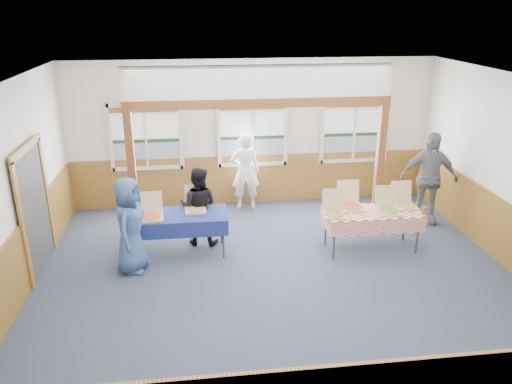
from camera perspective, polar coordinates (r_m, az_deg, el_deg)
floor at (r=8.39m, az=2.46°, el=-9.80°), size 8.00×8.00×0.00m
ceiling at (r=7.31m, az=2.85°, el=12.38°), size 8.00×8.00×0.00m
wall_back at (r=11.02m, az=-0.42°, el=6.73°), size 8.00×0.00×8.00m
wall_front at (r=4.66m, az=10.09°, el=-14.32°), size 8.00×0.00×8.00m
wall_left at (r=8.08m, az=-26.56°, el=-0.75°), size 0.00×8.00×8.00m
wainscot_back at (r=11.30m, az=-0.39°, el=1.52°), size 7.98×0.05×1.10m
wainscot_left at (r=8.48m, az=-25.27°, el=-7.37°), size 0.05×6.98×1.10m
wainscot_right at (r=9.58m, az=26.76°, el=-4.43°), size 0.05×6.98×1.10m
cased_opening at (r=9.05m, az=-24.04°, el=-1.93°), size 0.06×1.30×2.10m
window_left at (r=10.94m, az=-12.52°, el=6.56°), size 1.56×0.10×1.46m
window_mid at (r=10.96m, az=-0.39°, el=7.07°), size 1.56×0.10×1.46m
window_right at (r=11.46m, az=11.20°, el=7.28°), size 1.56×0.10×1.46m
post_left at (r=9.98m, az=-13.99°, el=2.23°), size 0.15×0.15×2.40m
post_right at (r=10.59m, az=13.95°, el=3.29°), size 0.15×0.15×2.40m
cross_beam at (r=9.67m, az=0.42°, el=10.16°), size 5.15×0.18×0.18m
table_left at (r=8.99m, az=-9.14°, el=-2.88°), size 1.86×0.92×0.76m
table_right at (r=9.25m, az=13.15°, el=-2.51°), size 1.87×1.44×0.76m
pizza_box_a at (r=8.87m, az=-11.80°, el=-2.54°), size 0.41×0.49×0.41m
pizza_box_b at (r=9.09m, az=-6.96°, el=-1.68°), size 0.38×0.46×0.41m
pizza_box_c at (r=8.89m, az=8.91°, el=-2.29°), size 0.44×0.51×0.42m
pizza_box_d at (r=9.26m, az=10.78°, el=-1.44°), size 0.43×0.52×0.46m
pizza_box_e at (r=9.23m, az=14.85°, el=-1.88°), size 0.43×0.51×0.43m
pizza_box_f at (r=9.56m, az=16.59°, el=-1.25°), size 0.39×0.48×0.42m
veggie_tray at (r=9.02m, az=-13.94°, el=-2.55°), size 0.40×0.40×0.09m
drink_glass at (r=9.31m, az=18.65°, el=-2.02°), size 0.07×0.07×0.15m
woman_white at (r=10.83m, az=-1.24°, el=2.34°), size 0.64×0.44×1.70m
woman_black at (r=9.31m, az=-6.60°, el=-1.60°), size 0.84×0.73×1.49m
man_blue at (r=8.52m, az=-14.23°, el=-3.72°), size 0.68×0.90×1.65m
person_grey at (r=10.68m, az=19.07°, el=1.51°), size 1.19×0.69×1.91m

